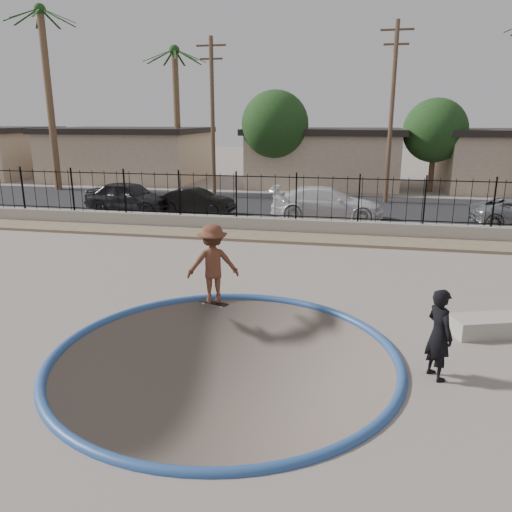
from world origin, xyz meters
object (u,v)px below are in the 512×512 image
object	(u,v)px
skater	(213,267)
car_b	(196,201)
skateboard	(214,303)
car_c	(327,203)
videographer	(439,334)
car_a	(129,197)
concrete_ledge	(488,326)

from	to	relation	value
skater	car_b	size ratio (longest dim) A/B	0.53
skateboard	car_c	world-z (taller)	car_c
skater	car_b	xyz separation A→B (m)	(-4.33, 11.83, -0.35)
skateboard	car_b	xyz separation A→B (m)	(-4.33, 11.83, 0.60)
videographer	car_c	distance (m)	14.71
skater	car_a	bearing A→B (deg)	-75.13
skateboard	car_c	distance (m)	11.89
car_c	car_a	bearing A→B (deg)	88.54
car_c	skater	bearing A→B (deg)	168.49
skateboard	car_c	xyz separation A→B (m)	(2.07, 11.69, 0.73)
skater	car_c	bearing A→B (deg)	-118.85
skater	car_c	world-z (taller)	skater
videographer	car_a	size ratio (longest dim) A/B	0.38
concrete_ledge	car_a	world-z (taller)	car_a
videographer	concrete_ledge	distance (m)	2.71
skateboard	videographer	world-z (taller)	videographer
skater	car_a	xyz separation A→B (m)	(-7.79, 11.69, -0.21)
skater	car_b	bearing A→B (deg)	-88.69
car_a	car_b	world-z (taller)	car_a
skater	concrete_ledge	size ratio (longest dim) A/B	1.25
videographer	car_c	size ratio (longest dim) A/B	0.33
concrete_ledge	skateboard	bearing A→B (deg)	175.55
skateboard	videographer	xyz separation A→B (m)	(5.02, -2.72, 0.80)
car_a	skater	bearing A→B (deg)	-140.42
skateboard	car_a	size ratio (longest dim) A/B	0.18
concrete_ledge	car_a	size ratio (longest dim) A/B	0.36
skateboard	concrete_ledge	size ratio (longest dim) A/B	0.51
videographer	car_b	bearing A→B (deg)	3.79
concrete_ledge	car_a	distance (m)	18.73
videographer	car_a	xyz separation A→B (m)	(-12.80, 14.41, -0.06)
skater	car_a	size ratio (longest dim) A/B	0.45
skateboard	concrete_ledge	xyz separation A→B (m)	(6.42, -0.50, 0.14)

